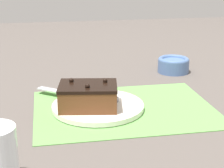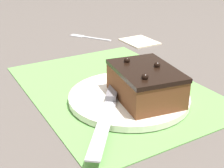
{
  "view_description": "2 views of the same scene",
  "coord_description": "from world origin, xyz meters",
  "px_view_note": "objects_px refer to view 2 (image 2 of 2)",
  "views": [
    {
      "loc": [
        -0.2,
        -0.88,
        0.36
      ],
      "look_at": [
        -0.03,
        -0.0,
        0.07
      ],
      "focal_mm": 60.0,
      "sensor_mm": 36.0,
      "label": 1
    },
    {
      "loc": [
        -0.52,
        0.31,
        0.29
      ],
      "look_at": [
        -0.06,
        0.04,
        0.04
      ],
      "focal_mm": 50.0,
      "sensor_mm": 36.0,
      "label": 2
    }
  ],
  "objects_px": {
    "cake_plate": "(129,97)",
    "dessert_fork": "(87,37)",
    "chocolate_cake": "(145,83)",
    "serving_knife": "(110,101)"
  },
  "relations": [
    {
      "from": "serving_knife",
      "to": "chocolate_cake",
      "type": "bearing_deg",
      "value": -151.76
    },
    {
      "from": "chocolate_cake",
      "to": "serving_knife",
      "type": "distance_m",
      "value": 0.07
    },
    {
      "from": "cake_plate",
      "to": "dessert_fork",
      "type": "distance_m",
      "value": 0.47
    },
    {
      "from": "chocolate_cake",
      "to": "dessert_fork",
      "type": "bearing_deg",
      "value": -13.13
    },
    {
      "from": "cake_plate",
      "to": "serving_knife",
      "type": "bearing_deg",
      "value": 106.58
    },
    {
      "from": "dessert_fork",
      "to": "chocolate_cake",
      "type": "bearing_deg",
      "value": -136.08
    },
    {
      "from": "cake_plate",
      "to": "dessert_fork",
      "type": "relative_size",
      "value": 1.75
    },
    {
      "from": "serving_knife",
      "to": "cake_plate",
      "type": "bearing_deg",
      "value": -125.16
    },
    {
      "from": "cake_plate",
      "to": "dessert_fork",
      "type": "bearing_deg",
      "value": -15.94
    },
    {
      "from": "serving_knife",
      "to": "dessert_fork",
      "type": "distance_m",
      "value": 0.5
    }
  ]
}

